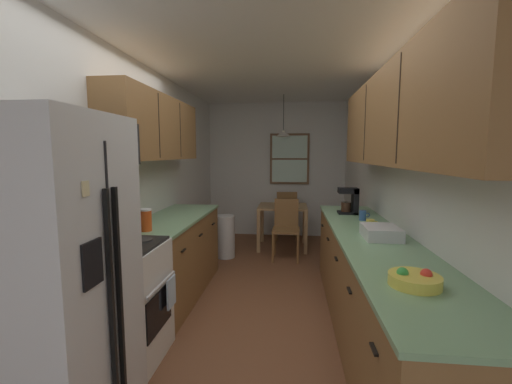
{
  "coord_description": "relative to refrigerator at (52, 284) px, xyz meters",
  "views": [
    {
      "loc": [
        0.3,
        -2.76,
        1.6
      ],
      "look_at": [
        -0.12,
        1.14,
        1.14
      ],
      "focal_mm": 23.15,
      "sensor_mm": 36.0,
      "label": 1
    }
  ],
  "objects": [
    {
      "name": "storage_canister",
      "position": [
        -0.04,
        1.23,
        0.1
      ],
      "size": [
        0.11,
        0.11,
        0.2
      ],
      "color": "#D84C19",
      "rests_on": "counter_left"
    },
    {
      "name": "ceiling_slab",
      "position": [
        0.96,
        2.2,
        1.69
      ],
      "size": [
        4.4,
        9.0,
        0.08
      ],
      "primitive_type": "cube",
      "color": "white"
    },
    {
      "name": "counter_left",
      "position": [
        -0.04,
        1.9,
        -0.45
      ],
      "size": [
        0.64,
        1.77,
        0.9
      ],
      "color": "brown",
      "rests_on": "ground"
    },
    {
      "name": "dish_rack",
      "position": [
        2.0,
        1.19,
        0.05
      ],
      "size": [
        0.28,
        0.34,
        0.1
      ],
      "primitive_type": "cube",
      "color": "silver",
      "rests_on": "counter_right"
    },
    {
      "name": "mug_by_coffeemaker",
      "position": [
        2.01,
        1.92,
        0.05
      ],
      "size": [
        0.11,
        0.07,
        0.1
      ],
      "color": "#335999",
      "rests_on": "counter_right"
    },
    {
      "name": "microwave_over_range",
      "position": [
        -0.14,
        0.7,
        0.77
      ],
      "size": [
        0.39,
        0.6,
        0.32
      ],
      "color": "black"
    },
    {
      "name": "ground_plane",
      "position": [
        0.96,
        2.2,
        -0.9
      ],
      "size": [
        12.0,
        12.0,
        0.0
      ],
      "primitive_type": "plane",
      "color": "brown"
    },
    {
      "name": "stove_range",
      "position": [
        -0.03,
        0.7,
        -0.43
      ],
      "size": [
        0.66,
        0.63,
        1.1
      ],
      "color": "white",
      "rests_on": "ground"
    },
    {
      "name": "pendant_light",
      "position": [
        1.12,
        3.93,
        1.02
      ],
      "size": [
        0.24,
        0.24,
        0.68
      ],
      "color": "black"
    },
    {
      "name": "table_serving_bowl",
      "position": [
        1.2,
        4.0,
        -0.15
      ],
      "size": [
        0.16,
        0.16,
        0.06
      ],
      "primitive_type": "cylinder",
      "color": "silver",
      "rests_on": "dining_table"
    },
    {
      "name": "trash_bin",
      "position": [
        0.26,
        3.31,
        -0.58
      ],
      "size": [
        0.28,
        0.28,
        0.65
      ],
      "primitive_type": "cylinder",
      "color": "silver",
      "rests_on": "ground"
    },
    {
      "name": "coffee_maker",
      "position": [
        1.94,
        2.31,
        0.16
      ],
      "size": [
        0.22,
        0.18,
        0.3
      ],
      "color": "black",
      "rests_on": "counter_right"
    },
    {
      "name": "upper_cabinets_right",
      "position": [
        2.1,
        1.18,
        0.98
      ],
      "size": [
        0.33,
        2.99,
        0.76
      ],
      "color": "brown"
    },
    {
      "name": "dining_chair_far",
      "position": [
        1.17,
        4.49,
        -0.4
      ],
      "size": [
        0.44,
        0.44,
        0.9
      ],
      "color": "brown",
      "rests_on": "ground"
    },
    {
      "name": "wall_right",
      "position": [
        2.31,
        2.2,
        0.37
      ],
      "size": [
        0.1,
        9.0,
        2.55
      ],
      "primitive_type": "cube",
      "color": "silver",
      "rests_on": "ground"
    },
    {
      "name": "fruit_bowl",
      "position": [
        1.92,
        0.19,
        0.03
      ],
      "size": [
        0.27,
        0.27,
        0.09
      ],
      "color": "#E5D14C",
      "rests_on": "counter_right"
    },
    {
      "name": "wall_left",
      "position": [
        -0.39,
        2.2,
        0.37
      ],
      "size": [
        0.1,
        9.0,
        2.55
      ],
      "primitive_type": "cube",
      "color": "silver",
      "rests_on": "ground"
    },
    {
      "name": "wall_back",
      "position": [
        0.96,
        4.85,
        0.37
      ],
      "size": [
        4.4,
        0.1,
        2.55
      ],
      "primitive_type": "cube",
      "color": "silver",
      "rests_on": "ground"
    },
    {
      "name": "refrigerator",
      "position": [
        0.0,
        0.0,
        0.0
      ],
      "size": [
        0.7,
        0.73,
        1.8
      ],
      "color": "silver",
      "rests_on": "ground"
    },
    {
      "name": "counter_right",
      "position": [
        1.96,
        1.23,
        -0.45
      ],
      "size": [
        0.64,
        3.31,
        0.9
      ],
      "color": "brown",
      "rests_on": "ground"
    },
    {
      "name": "upper_cabinets_left",
      "position": [
        -0.18,
        1.85,
        0.96
      ],
      "size": [
        0.33,
        1.85,
        0.67
      ],
      "color": "brown"
    },
    {
      "name": "back_window",
      "position": [
        1.22,
        4.77,
        0.59
      ],
      "size": [
        0.74,
        0.05,
        0.96
      ],
      "color": "brown"
    },
    {
      "name": "dining_table",
      "position": [
        1.12,
        3.93,
        -0.31
      ],
      "size": [
        0.81,
        0.71,
        0.72
      ],
      "color": "#A87F51",
      "rests_on": "ground"
    },
    {
      "name": "dish_towel",
      "position": [
        0.32,
        0.86,
        -0.4
      ],
      "size": [
        0.02,
        0.16,
        0.24
      ],
      "primitive_type": "cube",
      "color": "silver"
    },
    {
      "name": "mug_spare",
      "position": [
        2.0,
        1.55,
        0.04
      ],
      "size": [
        0.11,
        0.08,
        0.09
      ],
      "color": "#E5CC4C",
      "rests_on": "counter_right"
    },
    {
      "name": "dining_chair_near",
      "position": [
        1.19,
        3.37,
        -0.4
      ],
      "size": [
        0.4,
        0.4,
        0.9
      ],
      "color": "brown",
      "rests_on": "ground"
    }
  ]
}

